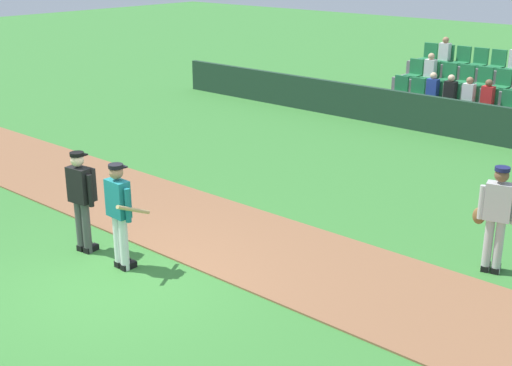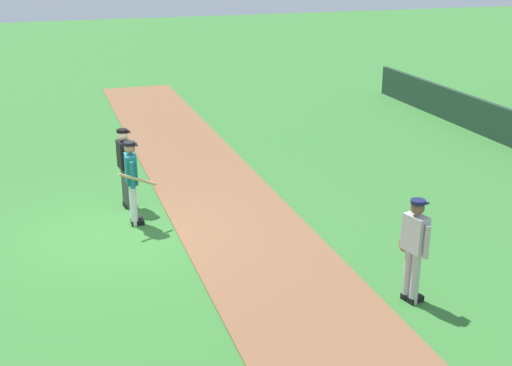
# 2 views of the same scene
# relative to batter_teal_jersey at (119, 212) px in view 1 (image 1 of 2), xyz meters

# --- Properties ---
(ground_plane) EXTENTS (80.00, 80.00, 0.00)m
(ground_plane) POSITION_rel_batter_teal_jersey_xyz_m (0.26, -0.35, -0.97)
(ground_plane) COLOR #387A33
(infield_dirt_path) EXTENTS (28.00, 2.63, 0.03)m
(infield_dirt_path) POSITION_rel_batter_teal_jersey_xyz_m (0.26, 2.04, -0.95)
(infield_dirt_path) COLOR brown
(infield_dirt_path) RESTS_ON ground
(dugout_fence) EXTENTS (20.00, 0.16, 1.03)m
(dugout_fence) POSITION_rel_batter_teal_jersey_xyz_m (0.26, 10.97, -0.45)
(dugout_fence) COLOR #1E3828
(dugout_fence) RESTS_ON ground
(stadium_bleachers) EXTENTS (5.55, 2.95, 2.30)m
(stadium_bleachers) POSITION_rel_batter_teal_jersey_xyz_m (0.25, 12.84, -0.34)
(stadium_bleachers) COLOR slate
(stadium_bleachers) RESTS_ON ground
(batter_teal_jersey) EXTENTS (0.68, 0.78, 1.76)m
(batter_teal_jersey) POSITION_rel_batter_teal_jersey_xyz_m (0.00, 0.00, 0.00)
(batter_teal_jersey) COLOR white
(batter_teal_jersey) RESTS_ON ground
(umpire_home_plate) EXTENTS (0.59, 0.34, 1.76)m
(umpire_home_plate) POSITION_rel_batter_teal_jersey_xyz_m (-1.00, 0.00, 0.03)
(umpire_home_plate) COLOR #4C4C4C
(umpire_home_plate) RESTS_ON ground
(runner_grey_jersey) EXTENTS (0.67, 0.37, 1.76)m
(runner_grey_jersey) POSITION_rel_batter_teal_jersey_xyz_m (4.50, 3.77, -0.01)
(runner_grey_jersey) COLOR #B2B2B2
(runner_grey_jersey) RESTS_ON ground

